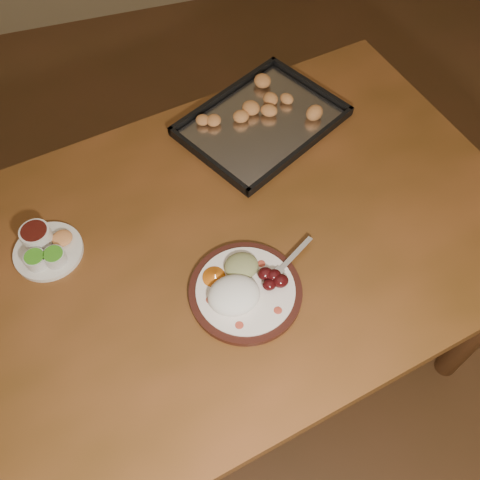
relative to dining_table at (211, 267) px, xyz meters
name	(u,v)px	position (x,y,z in m)	size (l,w,h in m)	color
ground	(230,337)	(0.06, 0.07, -0.65)	(4.00, 4.00, 0.00)	brown
dining_table	(211,267)	(0.00, 0.00, 0.00)	(1.64, 1.17, 0.75)	brown
dinner_plate	(242,289)	(0.04, -0.14, 0.11)	(0.31, 0.25, 0.06)	black
condiment_saucer	(45,247)	(-0.36, 0.09, 0.12)	(0.16, 0.16, 0.05)	silver
baking_tray	(262,121)	(0.24, 0.33, 0.11)	(0.50, 0.45, 0.04)	black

